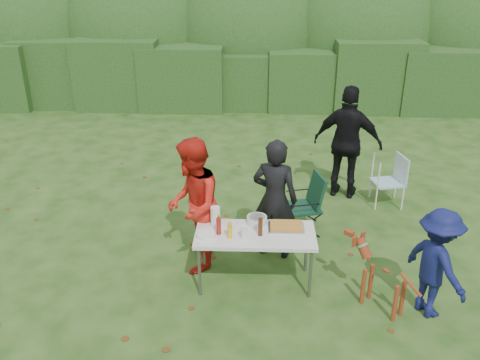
{
  "coord_description": "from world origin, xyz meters",
  "views": [
    {
      "loc": [
        0.31,
        -5.54,
        3.96
      ],
      "look_at": [
        0.08,
        0.95,
        1.0
      ],
      "focal_mm": 38.0,
      "sensor_mm": 36.0,
      "label": 1
    }
  ],
  "objects_px": {
    "child": "(436,264)",
    "person_red_jacket": "(193,206)",
    "ketchup_bottle": "(219,226)",
    "beer_bottle": "(260,227)",
    "folding_table": "(255,237)",
    "camping_chair": "(302,204)",
    "person_black_puffy": "(348,143)",
    "lawn_chair": "(388,180)",
    "dog": "(384,280)",
    "paper_towel_roll": "(215,216)",
    "person_cook": "(275,199)",
    "mustard_bottle": "(230,231)"
  },
  "relations": [
    {
      "from": "folding_table",
      "to": "person_cook",
      "type": "bearing_deg",
      "value": 69.89
    },
    {
      "from": "person_red_jacket",
      "to": "person_black_puffy",
      "type": "bearing_deg",
      "value": 131.1
    },
    {
      "from": "person_red_jacket",
      "to": "dog",
      "type": "height_order",
      "value": "person_red_jacket"
    },
    {
      "from": "camping_chair",
      "to": "person_black_puffy",
      "type": "bearing_deg",
      "value": -137.01
    },
    {
      "from": "lawn_chair",
      "to": "folding_table",
      "type": "bearing_deg",
      "value": 34.43
    },
    {
      "from": "lawn_chair",
      "to": "mustard_bottle",
      "type": "height_order",
      "value": "mustard_bottle"
    },
    {
      "from": "folding_table",
      "to": "camping_chair",
      "type": "bearing_deg",
      "value": 62.5
    },
    {
      "from": "person_black_puffy",
      "to": "mustard_bottle",
      "type": "distance_m",
      "value": 3.32
    },
    {
      "from": "child",
      "to": "dog",
      "type": "distance_m",
      "value": 0.61
    },
    {
      "from": "ketchup_bottle",
      "to": "lawn_chair",
      "type": "bearing_deg",
      "value": 41.67
    },
    {
      "from": "child",
      "to": "person_red_jacket",
      "type": "bearing_deg",
      "value": 46.56
    },
    {
      "from": "camping_chair",
      "to": "mustard_bottle",
      "type": "bearing_deg",
      "value": 41.41
    },
    {
      "from": "lawn_chair",
      "to": "mustard_bottle",
      "type": "xyz_separation_m",
      "value": [
        -2.51,
        -2.45,
        0.41
      ]
    },
    {
      "from": "child",
      "to": "camping_chair",
      "type": "distance_m",
      "value": 2.32
    },
    {
      "from": "lawn_chair",
      "to": "dog",
      "type": "bearing_deg",
      "value": 64.29
    },
    {
      "from": "child",
      "to": "mustard_bottle",
      "type": "bearing_deg",
      "value": 54.41
    },
    {
      "from": "ketchup_bottle",
      "to": "mustard_bottle",
      "type": "bearing_deg",
      "value": -30.6
    },
    {
      "from": "person_red_jacket",
      "to": "ketchup_bottle",
      "type": "distance_m",
      "value": 0.56
    },
    {
      "from": "person_black_puffy",
      "to": "lawn_chair",
      "type": "xyz_separation_m",
      "value": [
        0.67,
        -0.31,
        -0.55
      ]
    },
    {
      "from": "child",
      "to": "ketchup_bottle",
      "type": "xyz_separation_m",
      "value": [
        -2.53,
        0.47,
        0.17
      ]
    },
    {
      "from": "folding_table",
      "to": "ketchup_bottle",
      "type": "xyz_separation_m",
      "value": [
        -0.45,
        -0.04,
        0.16
      ]
    },
    {
      "from": "person_black_puffy",
      "to": "lawn_chair",
      "type": "height_order",
      "value": "person_black_puffy"
    },
    {
      "from": "person_cook",
      "to": "dog",
      "type": "bearing_deg",
      "value": 153.32
    },
    {
      "from": "folding_table",
      "to": "dog",
      "type": "distance_m",
      "value": 1.62
    },
    {
      "from": "ketchup_bottle",
      "to": "paper_towel_roll",
      "type": "xyz_separation_m",
      "value": [
        -0.06,
        0.22,
        0.02
      ]
    },
    {
      "from": "camping_chair",
      "to": "folding_table",
      "type": "bearing_deg",
      "value": 48.49
    },
    {
      "from": "folding_table",
      "to": "dog",
      "type": "height_order",
      "value": "dog"
    },
    {
      "from": "person_cook",
      "to": "dog",
      "type": "xyz_separation_m",
      "value": [
        1.27,
        -1.19,
        -0.44
      ]
    },
    {
      "from": "child",
      "to": "camping_chair",
      "type": "bearing_deg",
      "value": 10.27
    },
    {
      "from": "person_cook",
      "to": "paper_towel_roll",
      "type": "height_order",
      "value": "person_cook"
    },
    {
      "from": "mustard_bottle",
      "to": "ketchup_bottle",
      "type": "distance_m",
      "value": 0.16
    },
    {
      "from": "person_red_jacket",
      "to": "person_black_puffy",
      "type": "distance_m",
      "value": 3.26
    },
    {
      "from": "person_cook",
      "to": "mustard_bottle",
      "type": "bearing_deg",
      "value": 71.99
    },
    {
      "from": "lawn_chair",
      "to": "paper_towel_roll",
      "type": "xyz_separation_m",
      "value": [
        -2.71,
        -2.15,
        0.44
      ]
    },
    {
      "from": "person_red_jacket",
      "to": "ketchup_bottle",
      "type": "bearing_deg",
      "value": 38.63
    },
    {
      "from": "person_cook",
      "to": "lawn_chair",
      "type": "height_order",
      "value": "person_cook"
    },
    {
      "from": "dog",
      "to": "camping_chair",
      "type": "xyz_separation_m",
      "value": [
        -0.83,
        1.82,
        0.05
      ]
    },
    {
      "from": "folding_table",
      "to": "child",
      "type": "height_order",
      "value": "child"
    },
    {
      "from": "paper_towel_roll",
      "to": "folding_table",
      "type": "bearing_deg",
      "value": -19.37
    },
    {
      "from": "ketchup_bottle",
      "to": "beer_bottle",
      "type": "distance_m",
      "value": 0.51
    },
    {
      "from": "paper_towel_roll",
      "to": "lawn_chair",
      "type": "bearing_deg",
      "value": 38.33
    },
    {
      "from": "lawn_chair",
      "to": "beer_bottle",
      "type": "distance_m",
      "value": 3.23
    },
    {
      "from": "paper_towel_roll",
      "to": "child",
      "type": "bearing_deg",
      "value": -14.99
    },
    {
      "from": "person_red_jacket",
      "to": "child",
      "type": "relative_size",
      "value": 1.34
    },
    {
      "from": "folding_table",
      "to": "beer_bottle",
      "type": "bearing_deg",
      "value": -39.07
    },
    {
      "from": "folding_table",
      "to": "person_black_puffy",
      "type": "distance_m",
      "value": 3.06
    },
    {
      "from": "ketchup_bottle",
      "to": "folding_table",
      "type": "bearing_deg",
      "value": 4.91
    },
    {
      "from": "person_red_jacket",
      "to": "ketchup_bottle",
      "type": "relative_size",
      "value": 8.28
    },
    {
      "from": "ketchup_bottle",
      "to": "person_cook",
      "type": "bearing_deg",
      "value": 46.37
    },
    {
      "from": "mustard_bottle",
      "to": "person_red_jacket",
      "type": "bearing_deg",
      "value": 135.33
    }
  ]
}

